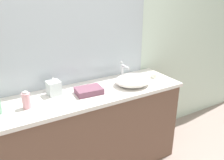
# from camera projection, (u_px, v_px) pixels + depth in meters

# --- Properties ---
(bathroom_wall_rear) EXTENTS (6.00, 0.06, 2.60)m
(bathroom_wall_rear) POSITION_uv_depth(u_px,v_px,m) (64.00, 41.00, 2.12)
(bathroom_wall_rear) COLOR silver
(bathroom_wall_rear) RESTS_ON ground
(vanity_counter) EXTENTS (1.77, 0.55, 0.88)m
(vanity_counter) POSITION_uv_depth(u_px,v_px,m) (92.00, 132.00, 2.23)
(vanity_counter) COLOR brown
(vanity_counter) RESTS_ON ground
(wall_mirror_panel) EXTENTS (1.52, 0.01, 1.24)m
(wall_mirror_panel) POSITION_uv_depth(u_px,v_px,m) (76.00, 19.00, 2.07)
(wall_mirror_panel) COLOR #B2BCC6
(wall_mirror_panel) RESTS_ON vanity_counter
(sink_basin) EXTENTS (0.36, 0.32, 0.10)m
(sink_basin) POSITION_uv_depth(u_px,v_px,m) (133.00, 80.00, 2.21)
(sink_basin) COLOR white
(sink_basin) RESTS_ON vanity_counter
(faucet) EXTENTS (0.03, 0.15, 0.18)m
(faucet) POSITION_uv_depth(u_px,v_px,m) (123.00, 69.00, 2.32)
(faucet) COLOR silver
(faucet) RESTS_ON vanity_counter
(lotion_bottle) EXTENTS (0.06, 0.06, 0.14)m
(lotion_bottle) POSITION_uv_depth(u_px,v_px,m) (26.00, 100.00, 1.76)
(lotion_bottle) COLOR pink
(lotion_bottle) RESTS_ON vanity_counter
(tissue_box) EXTENTS (0.12, 0.12, 0.16)m
(tissue_box) POSITION_uv_depth(u_px,v_px,m) (54.00, 87.00, 1.99)
(tissue_box) COLOR silver
(tissue_box) RESTS_ON vanity_counter
(candle_jar) EXTENTS (0.06, 0.06, 0.05)m
(candle_jar) POSITION_uv_depth(u_px,v_px,m) (154.00, 76.00, 2.40)
(candle_jar) COLOR silver
(candle_jar) RESTS_ON vanity_counter
(folded_hand_towel) EXTENTS (0.24, 0.18, 0.05)m
(folded_hand_towel) POSITION_uv_depth(u_px,v_px,m) (89.00, 91.00, 2.03)
(folded_hand_towel) COLOR #744659
(folded_hand_towel) RESTS_ON vanity_counter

